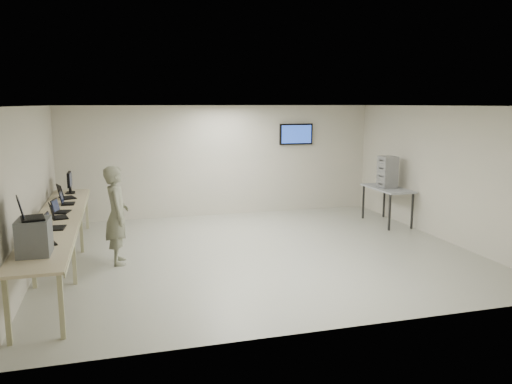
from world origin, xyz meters
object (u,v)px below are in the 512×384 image
object	(u,v)px
workbench	(59,222)
soldier	(117,215)
equipment_box	(34,237)
side_table	(387,191)

from	to	relation	value
workbench	soldier	world-z (taller)	soldier
workbench	equipment_box	distance (m)	2.20
soldier	side_table	size ratio (longest dim) A/B	1.21
soldier	equipment_box	bearing A→B (deg)	152.60
soldier	side_table	bearing A→B (deg)	-79.53
workbench	equipment_box	bearing A→B (deg)	-91.65
equipment_box	soldier	bearing A→B (deg)	65.94
equipment_box	soldier	world-z (taller)	soldier
workbench	side_table	size ratio (longest dim) A/B	4.12
workbench	side_table	bearing A→B (deg)	11.38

